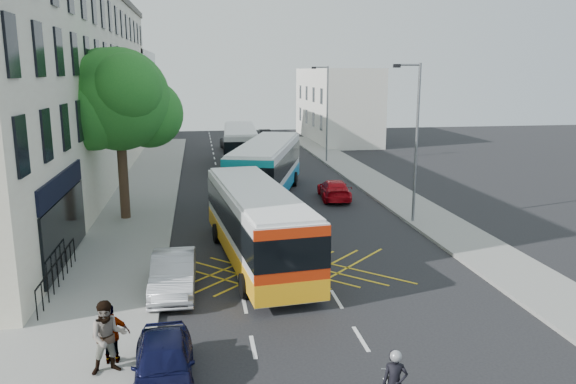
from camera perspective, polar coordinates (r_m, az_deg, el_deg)
name	(u,v)px	position (r m, az deg, el deg)	size (l,w,h in m)	color
ground	(361,339)	(17.30, 7.41, -14.58)	(120.00, 120.00, 0.00)	black
pavement_left	(126,219)	(31.00, -16.13, -2.64)	(5.00, 70.00, 0.15)	gray
pavement_right	(413,207)	(33.03, 12.59, -1.55)	(3.00, 70.00, 0.15)	gray
terrace_main	(51,86)	(40.39, -22.97, 9.84)	(8.30, 45.00, 13.50)	beige
terrace_far	(116,94)	(70.46, -17.03, 9.45)	(8.00, 20.00, 10.00)	silver
building_right	(336,104)	(64.78, 4.87, 8.85)	(6.00, 18.00, 8.00)	silver
street_tree	(118,100)	(30.04, -16.86, 8.89)	(6.30, 5.70, 8.80)	#382619
lamp_near	(415,135)	(29.02, 12.77, 5.69)	(1.45, 0.15, 8.00)	slate
lamp_far	(326,109)	(48.09, 3.88, 8.44)	(1.45, 0.15, 8.00)	slate
railings	(58,272)	(21.89, -22.36, -7.53)	(0.08, 5.60, 1.14)	black
bus_near	(257,224)	(23.09, -3.19, -3.22)	(3.73, 11.23, 3.10)	silver
bus_mid	(267,168)	(35.13, -2.20, 2.45)	(6.16, 12.50, 3.43)	silver
bus_far	(240,145)	(47.08, -4.88, 4.74)	(3.24, 11.42, 3.18)	silver
parked_car_blue	(164,363)	(14.94, -12.52, -16.62)	(1.51, 3.76, 1.28)	black
parked_car_silver	(173,273)	(20.58, -11.56, -8.11)	(1.50, 4.29, 1.41)	#A5A7AD
red_hatchback	(334,189)	(34.65, 4.71, 0.26)	(1.71, 4.21, 1.22)	#AD0710
distant_car_grey	(234,143)	(56.68, -5.48, 5.03)	(2.37, 5.15, 1.43)	#393A3F
distant_car_silver	(283,150)	(51.60, -0.46, 4.26)	(1.46, 3.63, 1.24)	#B2B4BB
distant_car_dark	(264,134)	(64.97, -2.44, 5.88)	(1.27, 3.63, 1.20)	black
pedestrian_near	(108,337)	(15.47, -17.79, -13.86)	(0.95, 0.74, 1.95)	gray
pedestrian_far	(112,334)	(15.98, -17.49, -13.59)	(0.95, 0.40, 1.63)	gray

